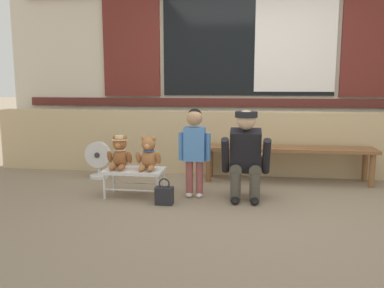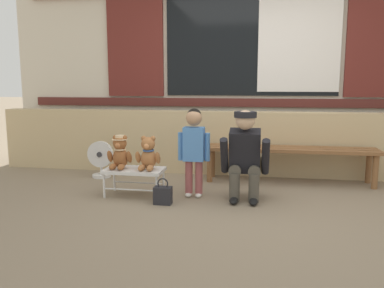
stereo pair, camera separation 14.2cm
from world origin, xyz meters
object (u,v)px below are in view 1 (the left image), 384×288
(wooden_bench_long, at_px, (287,152))
(floor_fan, at_px, (98,160))
(child_standing, at_px, (195,143))
(teddy_bear_plain, at_px, (148,155))
(adult_crouching, at_px, (247,155))
(handbag_on_ground, at_px, (164,195))
(teddy_bear_with_hat, at_px, (120,153))
(small_display_bench, at_px, (134,172))

(wooden_bench_long, height_order, floor_fan, floor_fan)
(wooden_bench_long, xyz_separation_m, child_standing, (-1.06, -0.81, 0.22))
(teddy_bear_plain, xyz_separation_m, floor_fan, (-0.86, 0.73, -0.23))
(adult_crouching, relative_size, floor_fan, 1.98)
(wooden_bench_long, xyz_separation_m, teddy_bear_plain, (-1.55, -0.88, 0.09))
(adult_crouching, height_order, handbag_on_ground, adult_crouching)
(child_standing, bearing_deg, handbag_on_ground, -130.22)
(child_standing, xyz_separation_m, adult_crouching, (0.55, -0.01, -0.11))
(adult_crouching, xyz_separation_m, handbag_on_ground, (-0.82, -0.30, -0.38))
(teddy_bear_with_hat, height_order, teddy_bear_plain, same)
(adult_crouching, xyz_separation_m, floor_fan, (-1.90, 0.68, -0.24))
(wooden_bench_long, height_order, small_display_bench, wooden_bench_long)
(wooden_bench_long, relative_size, child_standing, 2.19)
(child_standing, distance_m, handbag_on_ground, 0.65)
(small_display_bench, distance_m, floor_fan, 1.01)
(small_display_bench, xyz_separation_m, handbag_on_ground, (0.38, -0.25, -0.17))
(teddy_bear_plain, distance_m, floor_fan, 1.15)
(wooden_bench_long, xyz_separation_m, adult_crouching, (-0.50, -0.83, 0.11))
(small_display_bench, bearing_deg, teddy_bear_plain, 0.51)
(teddy_bear_with_hat, relative_size, adult_crouching, 0.38)
(teddy_bear_plain, relative_size, child_standing, 0.38)
(wooden_bench_long, relative_size, handbag_on_ground, 7.72)
(wooden_bench_long, height_order, teddy_bear_plain, teddy_bear_plain)
(child_standing, bearing_deg, small_display_bench, -174.29)
(teddy_bear_plain, bearing_deg, handbag_on_ground, -48.57)
(small_display_bench, xyz_separation_m, adult_crouching, (1.20, 0.05, 0.21))
(wooden_bench_long, bearing_deg, adult_crouching, -121.29)
(small_display_bench, xyz_separation_m, teddy_bear_plain, (0.16, 0.00, 0.20))
(child_standing, xyz_separation_m, floor_fan, (-1.35, 0.66, -0.35))
(wooden_bench_long, xyz_separation_m, small_display_bench, (-1.71, -0.88, -0.11))
(child_standing, distance_m, floor_fan, 1.54)
(teddy_bear_with_hat, distance_m, teddy_bear_plain, 0.32)
(child_standing, relative_size, floor_fan, 2.00)
(small_display_bench, distance_m, teddy_bear_plain, 0.25)
(teddy_bear_plain, height_order, floor_fan, teddy_bear_plain)
(handbag_on_ground, bearing_deg, teddy_bear_plain, 131.43)
(adult_crouching, height_order, floor_fan, adult_crouching)
(teddy_bear_with_hat, height_order, adult_crouching, adult_crouching)
(floor_fan, bearing_deg, teddy_bear_plain, -40.36)
(wooden_bench_long, distance_m, small_display_bench, 1.92)
(teddy_bear_plain, bearing_deg, small_display_bench, -179.49)
(teddy_bear_with_hat, xyz_separation_m, floor_fan, (-0.54, 0.73, -0.23))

